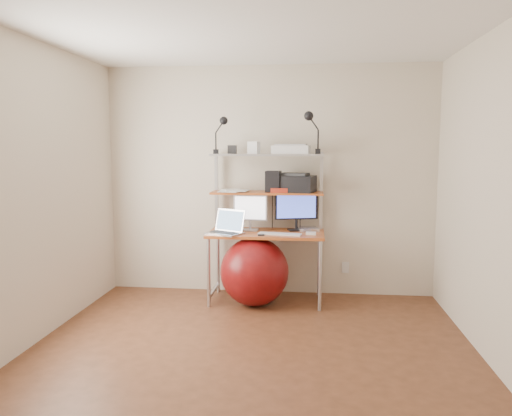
% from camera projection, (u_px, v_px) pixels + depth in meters
% --- Properties ---
extents(room, '(3.60, 3.60, 3.60)m').
position_uv_depth(room, '(249.00, 197.00, 3.72)').
color(room, brown).
rests_on(room, ground).
extents(computer_desk, '(1.20, 0.60, 1.57)m').
position_uv_depth(computer_desk, '(267.00, 211.00, 5.24)').
color(computer_desk, '#BC6324').
rests_on(computer_desk, ground).
extents(desktop, '(1.20, 0.60, 0.00)m').
position_uv_depth(desktop, '(266.00, 232.00, 5.20)').
color(desktop, '#BC6324').
rests_on(desktop, computer_desk).
extents(mid_shelf, '(1.18, 0.34, 0.00)m').
position_uv_depth(mid_shelf, '(267.00, 192.00, 5.28)').
color(mid_shelf, '#BC6324').
rests_on(mid_shelf, computer_desk).
extents(top_shelf, '(1.18, 0.34, 0.00)m').
position_uv_depth(top_shelf, '(267.00, 154.00, 5.23)').
color(top_shelf, '#B8B8BD').
rests_on(top_shelf, computer_desk).
extents(floor, '(3.60, 3.60, 0.00)m').
position_uv_depth(floor, '(249.00, 357.00, 3.87)').
color(floor, brown).
rests_on(floor, ground).
extents(wall_outlet, '(0.08, 0.01, 0.12)m').
position_uv_depth(wall_outlet, '(345.00, 267.00, 5.50)').
color(wall_outlet, silver).
rests_on(wall_outlet, room).
extents(monitor_silver, '(0.37, 0.14, 0.41)m').
position_uv_depth(monitor_silver, '(250.00, 210.00, 5.28)').
color(monitor_silver, '#B9B9BE').
rests_on(monitor_silver, desktop).
extents(monitor_black, '(0.46, 0.18, 0.47)m').
position_uv_depth(monitor_black, '(296.00, 209.00, 5.28)').
color(monitor_black, black).
rests_on(monitor_black, desktop).
extents(laptop, '(0.44, 0.41, 0.31)m').
position_uv_depth(laptop, '(227.00, 228.00, 5.12)').
color(laptop, '#BBBBC0').
rests_on(laptop, desktop).
extents(keyboard, '(0.45, 0.19, 0.01)m').
position_uv_depth(keyboard, '(280.00, 234.00, 5.05)').
color(keyboard, silver).
rests_on(keyboard, desktop).
extents(mouse, '(0.10, 0.07, 0.03)m').
position_uv_depth(mouse, '(311.00, 233.00, 5.04)').
color(mouse, silver).
rests_on(mouse, desktop).
extents(mac_mini, '(0.25, 0.25, 0.04)m').
position_uv_depth(mac_mini, '(308.00, 229.00, 5.26)').
color(mac_mini, '#BBBBC0').
rests_on(mac_mini, desktop).
extents(phone, '(0.08, 0.13, 0.01)m').
position_uv_depth(phone, '(261.00, 234.00, 5.03)').
color(phone, black).
rests_on(phone, desktop).
extents(printer, '(0.47, 0.38, 0.20)m').
position_uv_depth(printer, '(294.00, 183.00, 5.25)').
color(printer, black).
rests_on(printer, mid_shelf).
extents(nas_cube, '(0.17, 0.17, 0.22)m').
position_uv_depth(nas_cube, '(273.00, 182.00, 5.23)').
color(nas_cube, black).
rests_on(nas_cube, mid_shelf).
extents(red_box, '(0.19, 0.14, 0.05)m').
position_uv_depth(red_box, '(279.00, 190.00, 5.19)').
color(red_box, red).
rests_on(red_box, mid_shelf).
extents(scanner, '(0.41, 0.29, 0.10)m').
position_uv_depth(scanner, '(291.00, 149.00, 5.19)').
color(scanner, silver).
rests_on(scanner, top_shelf).
extents(box_white, '(0.13, 0.12, 0.13)m').
position_uv_depth(box_white, '(254.00, 148.00, 5.22)').
color(box_white, silver).
rests_on(box_white, top_shelf).
extents(box_grey, '(0.09, 0.09, 0.09)m').
position_uv_depth(box_grey, '(232.00, 149.00, 5.32)').
color(box_grey, '#2A2A2C').
rests_on(box_grey, top_shelf).
extents(clip_lamp_left, '(0.15, 0.08, 0.38)m').
position_uv_depth(clip_lamp_left, '(222.00, 127.00, 5.14)').
color(clip_lamp_left, black).
rests_on(clip_lamp_left, top_shelf).
extents(clip_lamp_right, '(0.17, 0.10, 0.43)m').
position_uv_depth(clip_lamp_right, '(311.00, 123.00, 5.05)').
color(clip_lamp_right, black).
rests_on(clip_lamp_right, top_shelf).
extents(exercise_ball, '(0.70, 0.70, 0.70)m').
position_uv_depth(exercise_ball, '(254.00, 272.00, 5.11)').
color(exercise_ball, maroon).
rests_on(exercise_ball, floor).
extents(paper_stack, '(0.34, 0.38, 0.02)m').
position_uv_depth(paper_stack, '(233.00, 191.00, 5.30)').
color(paper_stack, white).
rests_on(paper_stack, mid_shelf).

